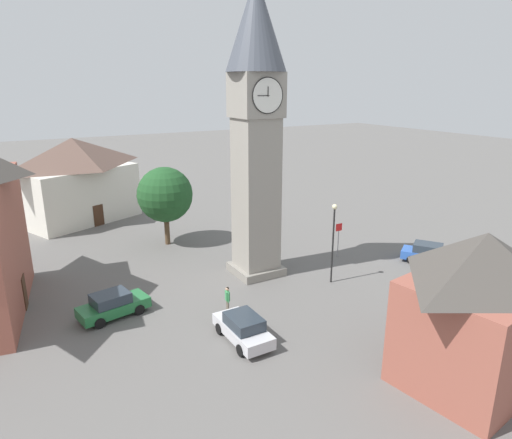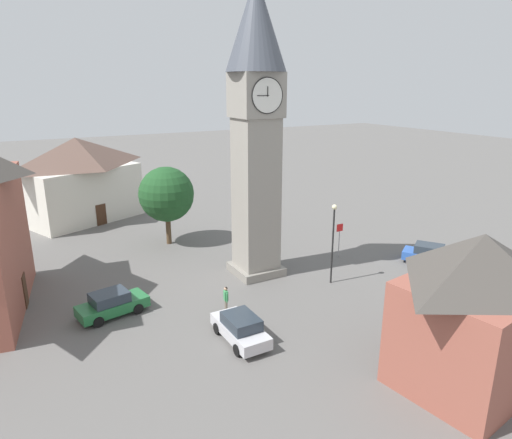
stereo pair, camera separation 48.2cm
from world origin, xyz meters
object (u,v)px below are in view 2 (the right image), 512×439
Objects in this scene: car_silver_kerb at (430,254)px; tree at (166,194)px; clock_tower at (256,109)px; car_blue_kerb at (240,328)px; car_red_corner at (112,304)px; building_terrace_right at (474,310)px; pedestrian at (226,297)px; lamp_post at (333,232)px; building_shop_left at (79,179)px; road_sign at (339,235)px.

tree is (16.30, -14.30, 3.66)m from car_silver_kerb.
clock_tower reaches higher than car_silver_kerb.
clock_tower reaches higher than car_blue_kerb.
car_blue_kerb is at bearing 131.46° from car_red_corner.
clock_tower reaches higher than building_terrace_right.
pedestrian is at bearing 154.35° from car_red_corner.
car_silver_kerb is at bearing 138.74° from tree.
clock_tower is 12.55m from pedestrian.
pedestrian is 0.25× the size of tree.
car_silver_kerb is 17.23m from pedestrian.
tree is at bearing -68.79° from clock_tower.
tree is (-1.59, -16.99, 3.66)m from car_blue_kerb.
pedestrian is 8.74m from lamp_post.
lamp_post is (8.92, -0.92, 2.98)m from car_silver_kerb.
clock_tower is 4.88× the size of car_blue_kerb.
car_blue_kerb is (5.20, 7.70, -11.09)m from clock_tower.
car_blue_kerb is at bearing -47.22° from building_terrace_right.
building_terrace_right is at bearing 83.33° from lamp_post.
tree is at bearing -123.38° from car_red_corner.
tree reaches higher than car_red_corner.
clock_tower is 3.56× the size of lamp_post.
tree is at bearing 115.31° from building_shop_left.
lamp_post is (-12.78, 24.81, -0.54)m from building_shop_left.
tree is (-0.92, -13.73, 3.41)m from pedestrian.
pedestrian is (4.53, 4.43, -10.84)m from clock_tower.
lamp_post reaches higher than car_blue_kerb.
clock_tower is at bearing -81.46° from building_terrace_right.
road_sign is at bearing -134.69° from lamp_post.
lamp_post reaches higher than car_silver_kerb.
clock_tower is 14.46m from car_blue_kerb.
pedestrian is 0.30× the size of lamp_post.
car_silver_kerb is at bearing 139.81° from road_sign.
car_silver_kerb is 15.28m from building_terrace_right.
pedestrian is at bearing 2.38° from lamp_post.
tree reaches higher than lamp_post.
car_blue_kerb is 1.48× the size of road_sign.
road_sign is at bearing 176.23° from clock_tower.
building_terrace_right is (10.30, 10.89, 2.97)m from car_silver_kerb.
pedestrian is at bearing -101.63° from car_blue_kerb.
pedestrian is 0.13× the size of building_shop_left.
car_silver_kerb is 0.77× the size of lamp_post.
clock_tower reaches higher than building_shop_left.
car_silver_kerb is 1.56× the size of road_sign.
car_silver_kerb is at bearing 130.15° from building_shop_left.
car_blue_kerb is 11.56m from building_terrace_right.
clock_tower is 2.77× the size of building_terrace_right.
car_silver_kerb is (-12.69, 5.01, -11.09)m from clock_tower.
building_shop_left is 4.61× the size of road_sign.
tree reaches higher than car_blue_kerb.
lamp_post is at bearing 132.63° from clock_tower.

